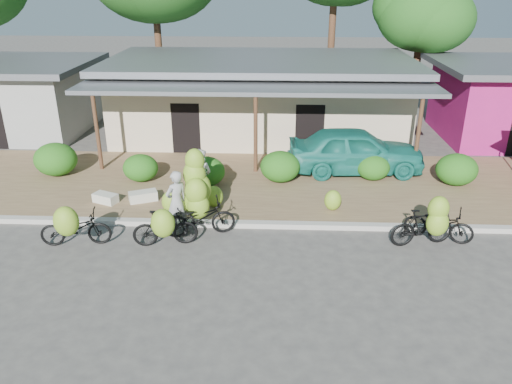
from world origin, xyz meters
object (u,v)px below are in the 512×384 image
bike_far_right (439,224)px  teal_van (356,150)px  bike_right (426,224)px  bike_far_left (74,227)px  sack_near (143,196)px  bike_center (198,202)px  bystander (201,173)px  sack_far (105,198)px  tree_near_right (418,12)px  bike_left (165,227)px  vendor (177,202)px

bike_far_right → teal_van: teal_van is taller
bike_right → teal_van: teal_van is taller
bike_far_left → sack_near: bearing=-29.8°
sack_near → teal_van: teal_van is taller
bike_far_left → bike_right: bearing=-95.6°
bike_center → bystander: bike_center is taller
bike_far_right → sack_far: bearing=100.0°
bike_right → tree_near_right: bearing=-24.1°
bike_left → bike_far_right: bike_left is taller
teal_van → bike_far_right: bearing=-164.7°
tree_near_right → bike_far_right: size_ratio=3.50×
bike_far_right → bike_far_left: bearing=115.1°
tree_near_right → sack_near: tree_near_right is taller
tree_near_right → bike_left: bearing=-124.2°
sack_far → vendor: 3.07m
teal_van → tree_near_right: bearing=-27.6°
bike_center → vendor: bike_center is taller
bike_far_left → sack_far: 2.58m
bike_far_right → tree_near_right: bearing=10.8°
bike_far_right → sack_near: size_ratio=2.24×
bike_center → sack_far: (-3.13, 1.51, -0.62)m
bike_center → sack_near: bike_center is taller
bike_left → bystander: (0.50, 3.12, 0.29)m
sack_far → bystander: (2.91, 0.63, 0.64)m
bike_right → sack_far: bike_right is taller
tree_near_right → bike_far_left: tree_near_right is taller
bike_center → sack_near: 2.68m
tree_near_right → bystander: size_ratio=4.28×
bike_left → bike_right: bearing=-97.5°
bike_left → sack_far: (-2.41, 2.49, -0.35)m
bike_center → bike_far_right: size_ratio=1.22×
tree_near_right → bike_far_left: (-11.80, -13.95, -4.42)m
bike_center → sack_near: bearing=34.4°
sack_near → bystander: size_ratio=0.55×
bystander → teal_van: teal_van is taller
bike_far_left → bike_left: 2.37m
bike_right → bike_center: bearing=70.5°
bike_far_left → bike_left: bike_far_left is taller
bike_right → bike_far_left: bearing=79.3°
bike_far_right → bystander: bystander is taller
bike_center → bike_far_left: bearing=93.0°
bike_left → vendor: 0.98m
bike_far_right → bystander: 7.15m
sack_near → vendor: vendor is taller
vendor → bike_center: bearing=142.3°
bike_center → sack_far: bearing=48.6°
bike_far_left → bike_center: (3.10, 1.04, 0.30)m
bike_far_left → teal_van: 9.74m
bike_center → bike_far_right: 6.52m
bike_center → bike_far_right: bike_center is taller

